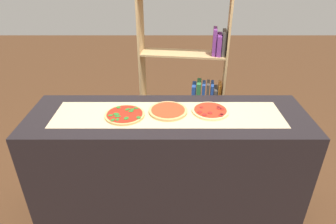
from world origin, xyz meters
The scene contains 7 objects.
ground_plane centered at (0.00, 0.00, 0.00)m, with size 12.00×12.00×0.00m, color #4C2D19.
counter centered at (0.00, 0.00, 0.47)m, with size 2.01×0.63×0.95m, color black.
parchment_paper centered at (0.00, 0.00, 0.95)m, with size 1.62×0.38×0.00m, color tan.
pizza_spinach_0 centered at (-0.31, -0.02, 0.96)m, with size 0.28×0.28×0.02m.
pizza_plain_1 centered at (0.00, 0.03, 0.96)m, with size 0.28×0.28×0.02m.
pizza_pepperoni_2 centered at (0.31, 0.03, 0.96)m, with size 0.27×0.27×0.02m.
bookshelf centered at (0.26, 0.95, 0.74)m, with size 0.88×0.36×1.64m.
Camera 1 is at (0.00, -1.81, 1.97)m, focal length 31.04 mm.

